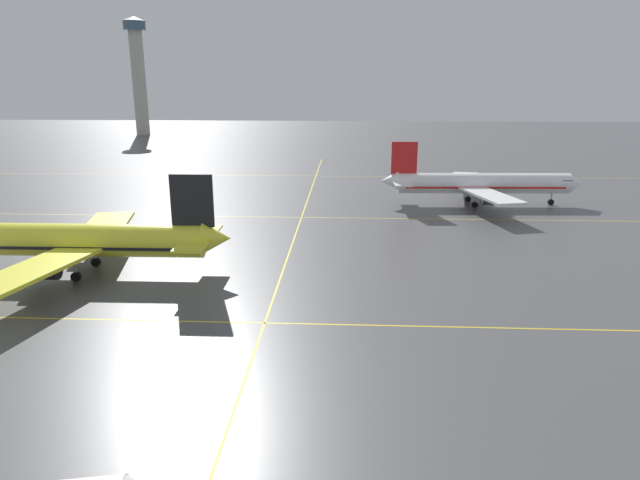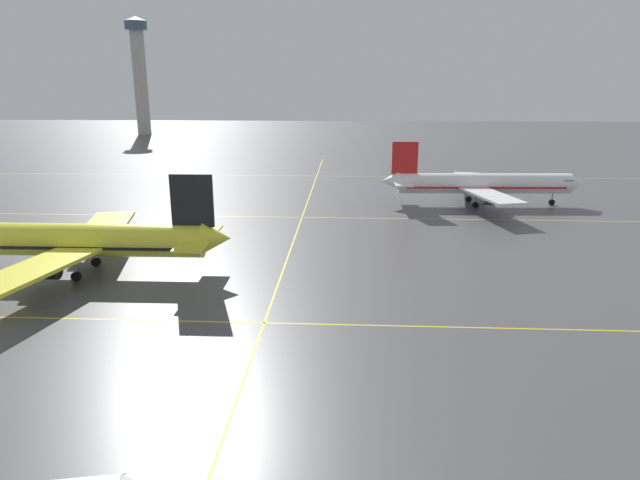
% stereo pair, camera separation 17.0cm
% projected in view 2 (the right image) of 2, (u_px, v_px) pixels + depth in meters
% --- Properties ---
extents(airliner_second_row, '(36.12, 31.27, 11.27)m').
position_uv_depth(airliner_second_row, '(71.00, 240.00, 61.30)').
color(airliner_second_row, yellow).
rests_on(airliner_second_row, ground).
extents(airliner_third_row, '(34.85, 30.09, 10.85)m').
position_uv_depth(airliner_third_row, '(481.00, 184.00, 95.82)').
color(airliner_third_row, white).
rests_on(airliner_third_row, ground).
extents(taxiway_markings, '(163.76, 175.89, 0.01)m').
position_uv_depth(taxiway_markings, '(288.00, 255.00, 68.73)').
color(taxiway_markings, yellow).
rests_on(taxiway_markings, ground).
extents(control_tower, '(8.82, 8.82, 44.55)m').
position_uv_depth(control_tower, '(139.00, 68.00, 216.97)').
color(control_tower, '#ADA89E').
rests_on(control_tower, ground).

